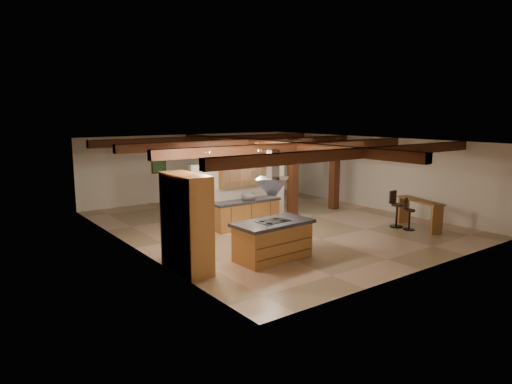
% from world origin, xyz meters
% --- Properties ---
extents(ground, '(12.00, 12.00, 0.00)m').
position_xyz_m(ground, '(0.00, 0.00, 0.00)').
color(ground, tan).
rests_on(ground, ground).
extents(room_walls, '(12.00, 12.00, 12.00)m').
position_xyz_m(room_walls, '(0.00, 0.00, 1.78)').
color(room_walls, silver).
rests_on(room_walls, ground).
extents(ceiling_beams, '(10.00, 12.00, 0.28)m').
position_xyz_m(ceiling_beams, '(0.00, 0.00, 2.76)').
color(ceiling_beams, '#3D190F').
rests_on(ceiling_beams, room_walls).
extents(timber_posts, '(2.50, 0.30, 2.90)m').
position_xyz_m(timber_posts, '(2.50, 0.50, 1.76)').
color(timber_posts, '#3D190F').
rests_on(timber_posts, ground).
extents(partition_wall, '(3.80, 0.18, 2.20)m').
position_xyz_m(partition_wall, '(-1.00, 0.50, 1.10)').
color(partition_wall, silver).
rests_on(partition_wall, ground).
extents(pantry_cabinet, '(0.67, 1.60, 2.40)m').
position_xyz_m(pantry_cabinet, '(-4.67, -2.60, 1.20)').
color(pantry_cabinet, olive).
rests_on(pantry_cabinet, ground).
extents(back_counter, '(2.50, 0.66, 0.94)m').
position_xyz_m(back_counter, '(-1.00, 0.11, 0.48)').
color(back_counter, olive).
rests_on(back_counter, ground).
extents(upper_display_cabinet, '(1.80, 0.36, 0.95)m').
position_xyz_m(upper_display_cabinet, '(-1.00, 0.31, 1.85)').
color(upper_display_cabinet, olive).
rests_on(upper_display_cabinet, partition_wall).
extents(range_hood, '(1.10, 1.10, 1.40)m').
position_xyz_m(range_hood, '(-2.43, -3.13, 1.78)').
color(range_hood, silver).
rests_on(range_hood, room_walls).
extents(back_windows, '(2.70, 0.07, 1.70)m').
position_xyz_m(back_windows, '(2.80, 5.93, 1.50)').
color(back_windows, '#3D190F').
rests_on(back_windows, room_walls).
extents(framed_art, '(0.65, 0.05, 0.85)m').
position_xyz_m(framed_art, '(-1.50, 5.94, 1.70)').
color(framed_art, '#3D190F').
rests_on(framed_art, room_walls).
extents(recessed_cans, '(3.16, 2.46, 0.03)m').
position_xyz_m(recessed_cans, '(-2.53, -1.93, 2.87)').
color(recessed_cans, silver).
rests_on(recessed_cans, room_walls).
extents(kitchen_island, '(2.15, 1.20, 1.05)m').
position_xyz_m(kitchen_island, '(-2.43, -3.13, 0.53)').
color(kitchen_island, olive).
rests_on(kitchen_island, ground).
extents(dining_table, '(2.08, 1.49, 0.66)m').
position_xyz_m(dining_table, '(0.64, 2.34, 0.33)').
color(dining_table, '#3B1D0E').
rests_on(dining_table, ground).
extents(sofa, '(2.42, 1.51, 0.66)m').
position_xyz_m(sofa, '(3.16, 5.28, 0.33)').
color(sofa, black).
rests_on(sofa, ground).
extents(microwave, '(0.49, 0.42, 0.23)m').
position_xyz_m(microwave, '(-0.90, 0.11, 1.05)').
color(microwave, '#B7B7BB').
rests_on(microwave, back_counter).
extents(bar_counter, '(0.98, 1.91, 0.97)m').
position_xyz_m(bar_counter, '(3.60, -3.45, 0.66)').
color(bar_counter, olive).
rests_on(bar_counter, ground).
extents(side_table, '(0.45, 0.45, 0.53)m').
position_xyz_m(side_table, '(4.04, 5.30, 0.27)').
color(side_table, '#3D190F').
rests_on(side_table, ground).
extents(table_lamp, '(0.31, 0.31, 0.36)m').
position_xyz_m(table_lamp, '(4.04, 5.30, 0.79)').
color(table_lamp, black).
rests_on(table_lamp, side_table).
extents(bar_stool_a, '(0.38, 0.39, 1.05)m').
position_xyz_m(bar_stool_a, '(3.13, -3.36, 0.53)').
color(bar_stool_a, black).
rests_on(bar_stool_a, ground).
extents(bar_stool_b, '(0.43, 0.43, 1.23)m').
position_xyz_m(bar_stool_b, '(3.11, -2.86, 0.62)').
color(bar_stool_b, black).
rests_on(bar_stool_b, ground).
extents(dining_chairs, '(1.89, 1.89, 1.14)m').
position_xyz_m(dining_chairs, '(0.64, 2.34, 0.58)').
color(dining_chairs, '#3D190F').
rests_on(dining_chairs, ground).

